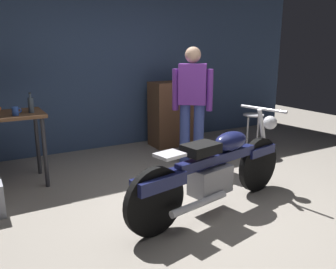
{
  "coord_description": "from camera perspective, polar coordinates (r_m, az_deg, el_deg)",
  "views": [
    {
      "loc": [
        -1.93,
        -2.75,
        1.64
      ],
      "look_at": [
        0.04,
        0.7,
        0.65
      ],
      "focal_mm": 36.82,
      "sensor_mm": 36.0,
      "label": 1
    }
  ],
  "objects": [
    {
      "name": "ground_plane",
      "position": [
        3.74,
        4.91,
        -12.09
      ],
      "size": [
        12.0,
        12.0,
        0.0
      ],
      "primitive_type": "plane",
      "color": "gray"
    },
    {
      "name": "back_wall",
      "position": [
        5.88,
        -10.81,
        12.89
      ],
      "size": [
        8.0,
        0.12,
        3.1
      ],
      "primitive_type": "cube",
      "color": "#384C70",
      "rests_on": "ground_plane"
    },
    {
      "name": "motorcycle",
      "position": [
        3.58,
        7.85,
        -5.59
      ],
      "size": [
        2.16,
        0.75,
        1.0
      ],
      "rotation": [
        0.0,
        0.0,
        0.19
      ],
      "color": "black",
      "rests_on": "ground_plane"
    },
    {
      "name": "person_standing",
      "position": [
        4.89,
        4.04,
        5.56
      ],
      "size": [
        0.47,
        0.41,
        1.67
      ],
      "rotation": [
        0.0,
        0.0,
        2.48
      ],
      "color": "#3B4A92",
      "rests_on": "ground_plane"
    },
    {
      "name": "shop_stool",
      "position": [
        5.61,
        13.89,
        1.84
      ],
      "size": [
        0.32,
        0.32,
        0.64
      ],
      "color": "#B2B2B7",
      "rests_on": "ground_plane"
    },
    {
      "name": "wooden_dresser",
      "position": [
        5.97,
        0.96,
        3.48
      ],
      "size": [
        0.8,
        0.47,
        1.1
      ],
      "color": "brown",
      "rests_on": "ground_plane"
    },
    {
      "name": "mug_blue_enamel",
      "position": [
        4.3,
        -23.93,
        3.56
      ],
      "size": [
        0.1,
        0.07,
        0.1
      ],
      "color": "#2D51AD",
      "rests_on": "workbench"
    },
    {
      "name": "bottle",
      "position": [
        4.4,
        -21.75,
        4.6
      ],
      "size": [
        0.06,
        0.06,
        0.24
      ],
      "color": "#3F4C59",
      "rests_on": "workbench"
    }
  ]
}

